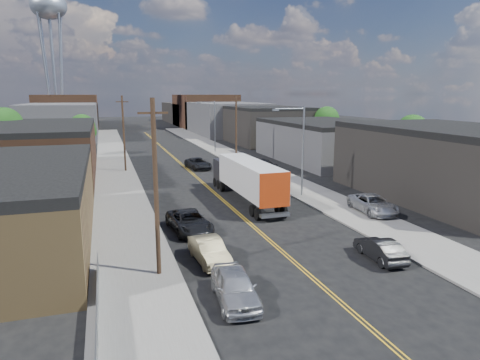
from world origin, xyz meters
TOP-DOWN VIEW (x-y plane):
  - ground at (0.00, 60.00)m, footprint 260.00×260.00m
  - centerline at (0.00, 45.00)m, footprint 0.32×120.00m
  - sidewalk_left at (-9.50, 45.00)m, footprint 5.00×140.00m
  - sidewalk_right at (9.50, 45.00)m, footprint 5.00×140.00m
  - warehouse_brown at (-18.00, 44.00)m, footprint 12.00×26.00m
  - industrial_right_a at (21.99, 20.00)m, footprint 14.00×22.00m
  - industrial_right_b at (22.00, 46.00)m, footprint 14.00×24.00m
  - industrial_right_c at (22.00, 72.00)m, footprint 14.00×22.00m
  - skyline_left_a at (-20.00, 95.00)m, footprint 16.00×30.00m
  - skyline_right_a at (20.00, 95.00)m, footprint 16.00×30.00m
  - skyline_left_b at (-20.00, 120.00)m, footprint 16.00×26.00m
  - skyline_right_b at (20.00, 120.00)m, footprint 16.00×26.00m
  - skyline_left_c at (-20.00, 140.00)m, footprint 16.00×40.00m
  - skyline_right_c at (20.00, 140.00)m, footprint 16.00×40.00m
  - water_tower at (-22.00, 110.00)m, footprint 9.00×9.00m
  - streetlight_near at (7.60, 25.00)m, footprint 3.39×0.25m
  - streetlight_far at (7.60, 60.00)m, footprint 3.39×0.25m
  - utility_pole_left_near at (-8.20, 10.00)m, footprint 1.60×0.26m
  - utility_pole_left_far at (-8.20, 45.00)m, footprint 1.60×0.26m
  - utility_pole_right at (8.20, 48.00)m, footprint 1.60×0.26m
  - chainlink_fence at (-11.50, 3.50)m, footprint 0.05×16.00m
  - tree_left_mid at (-23.94, 55.00)m, footprint 5.10×5.04m
  - tree_left_far at (-13.94, 62.00)m, footprint 4.35×4.20m
  - tree_right_near at (30.06, 36.00)m, footprint 4.60×4.48m
  - tree_right_far at (30.06, 60.00)m, footprint 4.85×4.76m
  - semi_truck at (2.07, 25.34)m, footprint 2.73×15.42m
  - car_left_a at (-5.00, 5.68)m, footprint 2.32×4.93m
  - car_left_b at (-5.00, 11.08)m, footprint 1.89×4.61m
  - car_left_c at (-5.00, 17.38)m, footprint 3.05×5.78m
  - car_right_oncoming at (5.26, 8.23)m, footprint 1.74×4.29m
  - car_right_lot_a at (11.00, 17.26)m, footprint 2.95×5.64m
  - car_right_lot_c at (10.02, 40.73)m, footprint 3.15×4.40m
  - car_ahead_truck at (1.50, 44.21)m, footprint 3.20×5.69m

SIDE VIEW (x-z plane):
  - ground at x=0.00m, z-range 0.00..0.00m
  - centerline at x=0.00m, z-range 0.00..0.01m
  - sidewalk_left at x=-9.50m, z-range 0.00..0.15m
  - sidewalk_right at x=9.50m, z-range 0.00..0.15m
  - chainlink_fence at x=-11.50m, z-range 0.04..1.27m
  - car_right_oncoming at x=5.26m, z-range 0.00..1.39m
  - car_left_b at x=-5.00m, z-range 0.00..1.49m
  - car_ahead_truck at x=1.50m, z-range 0.00..1.50m
  - car_left_c at x=-5.00m, z-range 0.00..1.55m
  - car_left_a at x=-5.00m, z-range 0.00..1.63m
  - car_right_lot_c at x=10.02m, z-range 0.15..1.54m
  - car_right_lot_a at x=11.00m, z-range 0.15..1.67m
  - semi_truck at x=2.07m, z-range 0.28..4.32m
  - industrial_right_b at x=22.00m, z-range 0.00..6.10m
  - warehouse_brown at x=-18.00m, z-range 0.00..6.60m
  - skyline_left_c at x=-20.00m, z-range 0.00..7.00m
  - skyline_right_c at x=20.00m, z-range 0.00..7.00m
  - industrial_right_a at x=21.99m, z-range 0.00..7.10m
  - industrial_right_c at x=22.00m, z-range 0.00..7.60m
  - skyline_left_a at x=-20.00m, z-range 0.00..8.00m
  - skyline_right_a at x=20.00m, z-range 0.00..8.00m
  - tree_left_far at x=-13.94m, z-range 1.08..8.05m
  - tree_right_near at x=30.06m, z-range 1.15..8.59m
  - skyline_left_b at x=-20.00m, z-range 0.00..10.00m
  - skyline_right_b at x=20.00m, z-range 0.00..10.00m
  - utility_pole_left_near at x=-8.20m, z-range 0.14..10.14m
  - utility_pole_left_far at x=-8.20m, z-range 0.14..10.14m
  - utility_pole_right at x=8.20m, z-range 0.14..10.14m
  - tree_right_far at x=30.06m, z-range 1.22..9.13m
  - streetlight_near at x=7.60m, z-range 0.83..9.83m
  - streetlight_far at x=7.60m, z-range 0.83..9.83m
  - tree_left_mid at x=-23.94m, z-range 1.30..9.67m
  - water_tower at x=-22.00m, z-range 12.20..49.10m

